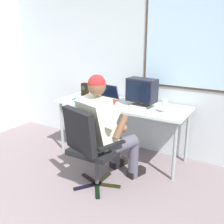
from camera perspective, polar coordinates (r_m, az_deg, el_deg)
name	(u,v)px	position (r m, az deg, el deg)	size (l,w,h in m)	color
wall_rear	(154,58)	(3.67, 9.14, 11.46)	(5.06, 0.08, 2.66)	silver
desk	(122,108)	(3.56, 2.09, 0.91)	(1.80, 0.66, 0.76)	#939B9C
office_chair	(89,143)	(2.85, -5.00, -6.71)	(0.65, 0.61, 0.95)	black
person_seated	(106,127)	(2.95, -1.34, -3.29)	(0.66, 0.84, 1.27)	#4C4957
crt_monitor	(142,91)	(3.41, 6.43, 4.59)	(0.40, 0.24, 0.36)	beige
laptop	(105,96)	(3.72, -1.49, 3.49)	(0.39, 0.33, 0.22)	#8E89A0
wine_glass	(165,104)	(3.18, 11.32, 1.76)	(0.08, 0.08, 0.16)	silver
desk_speaker	(85,89)	(3.98, -5.87, 4.87)	(0.09, 0.09, 0.19)	black
cd_case	(78,99)	(3.79, -7.32, 2.79)	(0.16, 0.15, 0.01)	blue
coffee_mug	(115,103)	(3.42, 0.66, 1.95)	(0.08, 0.08, 0.08)	maroon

